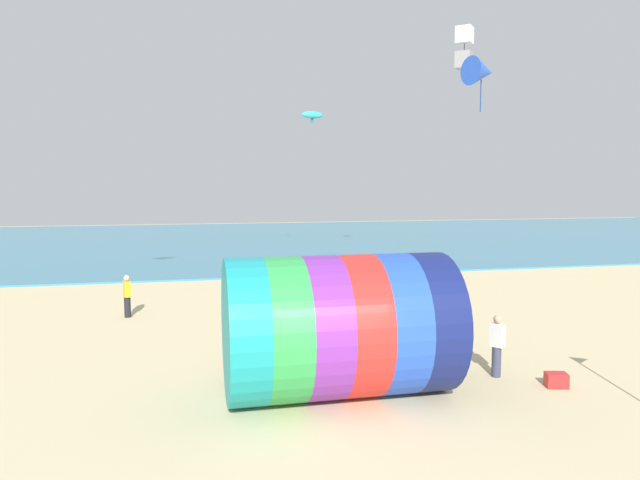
{
  "coord_description": "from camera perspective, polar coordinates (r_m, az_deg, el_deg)",
  "views": [
    {
      "loc": [
        -2.75,
        -12.14,
        5.11
      ],
      "look_at": [
        0.47,
        2.79,
        3.56
      ],
      "focal_mm": 32.0,
      "sensor_mm": 36.0,
      "label": 1
    }
  ],
  "objects": [
    {
      "name": "kite_cyan_parafoil",
      "position": [
        20.54,
        -0.78,
        12.41
      ],
      "size": [
        0.85,
        0.47,
        0.44
      ],
      "color": "#2DB2C6"
    },
    {
      "name": "cooler_box",
      "position": [
        15.83,
        22.56,
        -12.81
      ],
      "size": [
        0.59,
        0.47,
        0.36
      ],
      "primitive_type": "cube",
      "rotation": [
        0.0,
        0.0,
        2.9
      ],
      "color": "red",
      "rests_on": "ground"
    },
    {
      "name": "kite_blue_delta",
      "position": [
        17.05,
        15.84,
        15.89
      ],
      "size": [
        1.0,
        1.0,
        1.49
      ],
      "color": "blue"
    },
    {
      "name": "kite_handler",
      "position": [
        15.92,
        17.27,
        -10.02
      ],
      "size": [
        0.39,
        0.42,
        1.66
      ],
      "color": "#383D56",
      "rests_on": "ground"
    },
    {
      "name": "ground_plane",
      "position": [
        13.46,
        0.56,
        -16.52
      ],
      "size": [
        120.0,
        120.0,
        0.0
      ],
      "primitive_type": "plane",
      "color": "#CCBA8C"
    },
    {
      "name": "giant_inflatable_tube",
      "position": [
        13.77,
        1.88,
        -8.57
      ],
      "size": [
        5.39,
        3.44,
        3.39
      ],
      "color": "teal",
      "rests_on": "ground"
    },
    {
      "name": "sea",
      "position": [
        50.34,
        -8.99,
        -0.05
      ],
      "size": [
        120.0,
        40.0,
        0.1
      ],
      "primitive_type": "cube",
      "color": "teal",
      "rests_on": "ground"
    },
    {
      "name": "bystander_mid_beach",
      "position": [
        23.43,
        0.45,
        -4.8
      ],
      "size": [
        0.27,
        0.39,
        1.59
      ],
      "color": "#726651",
      "rests_on": "ground"
    },
    {
      "name": "bystander_near_water",
      "position": [
        22.89,
        -18.73,
        -5.32
      ],
      "size": [
        0.32,
        0.41,
        1.62
      ],
      "color": "black",
      "rests_on": "ground"
    },
    {
      "name": "kite_white_box",
      "position": [
        24.47,
        14.23,
        18.14
      ],
      "size": [
        0.85,
        0.85,
        1.71
      ],
      "color": "white"
    }
  ]
}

